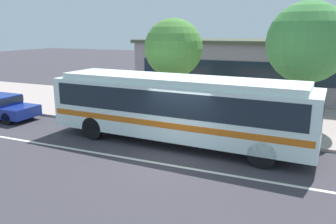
{
  "coord_description": "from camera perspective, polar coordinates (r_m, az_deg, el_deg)",
  "views": [
    {
      "loc": [
        4.58,
        -11.22,
        4.7
      ],
      "look_at": [
        -1.03,
        1.65,
        1.3
      ],
      "focal_mm": 36.45,
      "sensor_mm": 36.0,
      "label": 1
    }
  ],
  "objects": [
    {
      "name": "ground_plane",
      "position": [
        13.0,
        1.26,
        -7.58
      ],
      "size": [
        120.0,
        120.0,
        0.0
      ],
      "primitive_type": "plane",
      "color": "#3A363D"
    },
    {
      "name": "sidewalk_slab",
      "position": [
        19.26,
        9.09,
        -0.5
      ],
      "size": [
        60.0,
        8.0,
        0.12
      ],
      "primitive_type": "cube",
      "color": "#A4938D",
      "rests_on": "ground_plane"
    },
    {
      "name": "lane_stripe_center",
      "position": [
        12.32,
        -0.17,
        -8.8
      ],
      "size": [
        56.0,
        0.16,
        0.01
      ],
      "primitive_type": "cube",
      "color": "silver",
      "rests_on": "ground_plane"
    },
    {
      "name": "transit_bus",
      "position": [
        14.1,
        1.57,
        1.11
      ],
      "size": [
        11.18,
        2.99,
        2.83
      ],
      "color": "white",
      "rests_on": "ground_plane"
    },
    {
      "name": "pedestrian_waiting_near_sign",
      "position": [
        17.3,
        7.01,
        1.72
      ],
      "size": [
        0.4,
        0.4,
        1.78
      ],
      "color": "navy",
      "rests_on": "sidewalk_slab"
    },
    {
      "name": "pedestrian_walking_along_curb",
      "position": [
        15.12,
        21.47,
        -1.05
      ],
      "size": [
        0.39,
        0.39,
        1.7
      ],
      "color": "#3A3043",
      "rests_on": "sidewalk_slab"
    },
    {
      "name": "bus_stop_sign",
      "position": [
        15.13,
        20.75,
        1.06
      ],
      "size": [
        0.08,
        0.44,
        2.37
      ],
      "color": "gray",
      "rests_on": "sidewalk_slab"
    },
    {
      "name": "street_tree_near_stop",
      "position": [
        17.99,
        0.94,
        10.6
      ],
      "size": [
        3.04,
        3.04,
        5.17
      ],
      "color": "brown",
      "rests_on": "sidewalk_slab"
    },
    {
      "name": "street_tree_mid_block",
      "position": [
        17.43,
        22.27,
        10.65
      ],
      "size": [
        3.79,
        3.79,
        5.89
      ],
      "color": "brown",
      "rests_on": "sidewalk_slab"
    },
    {
      "name": "station_building",
      "position": [
        25.1,
        18.8,
        6.75
      ],
      "size": [
        20.43,
        6.68,
        4.01
      ],
      "color": "gray",
      "rests_on": "ground_plane"
    }
  ]
}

